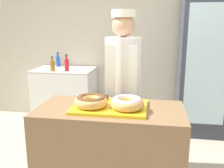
# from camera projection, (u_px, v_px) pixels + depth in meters

# --- Properties ---
(wall_back) EXTENTS (8.00, 0.06, 2.70)m
(wall_back) POSITION_uv_depth(u_px,v_px,m) (133.00, 39.00, 3.99)
(wall_back) COLOR #BCB29E
(wall_back) RESTS_ON ground_plane
(display_counter) EXTENTS (1.20, 0.60, 0.90)m
(display_counter) POSITION_uv_depth(u_px,v_px,m) (110.00, 158.00, 2.15)
(display_counter) COLOR brown
(display_counter) RESTS_ON ground_plane
(serving_tray) EXTENTS (0.60, 0.44, 0.02)m
(serving_tray) POSITION_uv_depth(u_px,v_px,m) (110.00, 107.00, 2.04)
(serving_tray) COLOR yellow
(serving_tray) RESTS_ON display_counter
(donut_chocolate_glaze) EXTENTS (0.27, 0.27, 0.09)m
(donut_chocolate_glaze) POSITION_uv_depth(u_px,v_px,m) (91.00, 101.00, 2.00)
(donut_chocolate_glaze) COLOR tan
(donut_chocolate_glaze) RESTS_ON serving_tray
(donut_light_glaze) EXTENTS (0.27, 0.27, 0.09)m
(donut_light_glaze) POSITION_uv_depth(u_px,v_px,m) (127.00, 102.00, 1.95)
(donut_light_glaze) COLOR tan
(donut_light_glaze) RESTS_ON serving_tray
(brownie_back_left) EXTENTS (0.10, 0.10, 0.03)m
(brownie_back_left) POSITION_uv_depth(u_px,v_px,m) (102.00, 98.00, 2.19)
(brownie_back_left) COLOR #382111
(brownie_back_left) RESTS_ON serving_tray
(brownie_back_right) EXTENTS (0.10, 0.10, 0.03)m
(brownie_back_right) POSITION_uv_depth(u_px,v_px,m) (124.00, 99.00, 2.16)
(brownie_back_right) COLOR #382111
(brownie_back_right) RESTS_ON serving_tray
(baker_person) EXTENTS (0.36, 0.36, 1.71)m
(baker_person) POSITION_uv_depth(u_px,v_px,m) (123.00, 90.00, 2.59)
(baker_person) COLOR #4C4C51
(baker_person) RESTS_ON ground_plane
(beverage_fridge) EXTENTS (0.66, 0.59, 2.00)m
(beverage_fridge) POSITION_uv_depth(u_px,v_px,m) (203.00, 66.00, 3.55)
(beverage_fridge) COLOR #333842
(beverage_fridge) RESTS_ON ground_plane
(chest_freezer) EXTENTS (0.92, 0.61, 0.90)m
(chest_freezer) POSITION_uv_depth(u_px,v_px,m) (65.00, 96.00, 4.01)
(chest_freezer) COLOR white
(chest_freezer) RESTS_ON ground_plane
(bottle_red) EXTENTS (0.07, 0.07, 0.25)m
(bottle_red) POSITION_uv_depth(u_px,v_px,m) (67.00, 65.00, 3.71)
(bottle_red) COLOR red
(bottle_red) RESTS_ON chest_freezer
(bottle_amber) EXTENTS (0.07, 0.07, 0.22)m
(bottle_amber) POSITION_uv_depth(u_px,v_px,m) (52.00, 65.00, 3.70)
(bottle_amber) COLOR #99661E
(bottle_amber) RESTS_ON chest_freezer
(bottle_blue) EXTENTS (0.06, 0.06, 0.23)m
(bottle_blue) POSITION_uv_depth(u_px,v_px,m) (58.00, 61.00, 4.13)
(bottle_blue) COLOR #1E4CB2
(bottle_blue) RESTS_ON chest_freezer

